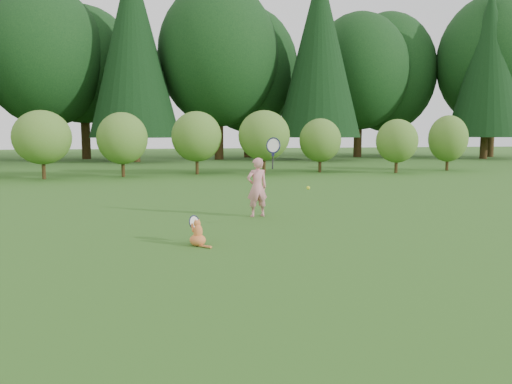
{
  "coord_description": "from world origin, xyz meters",
  "views": [
    {
      "loc": [
        -1.61,
        -8.13,
        1.78
      ],
      "look_at": [
        0.2,
        0.8,
        0.7
      ],
      "focal_mm": 35.0,
      "sensor_mm": 36.0,
      "label": 1
    }
  ],
  "objects": [
    {
      "name": "tennis_ball",
      "position": [
        1.15,
        0.64,
        0.77
      ],
      "size": [
        0.06,
        0.06,
        0.06
      ],
      "color": "#CAE91B",
      "rests_on": "ground"
    },
    {
      "name": "woodland_backdrop",
      "position": [
        0.0,
        23.0,
        7.5
      ],
      "size": [
        48.0,
        10.0,
        15.0
      ],
      "primitive_type": null,
      "color": "black",
      "rests_on": "ground"
    },
    {
      "name": "shrub_row",
      "position": [
        0.0,
        13.0,
        1.4
      ],
      "size": [
        28.0,
        3.0,
        2.8
      ],
      "primitive_type": null,
      "color": "#4F7624",
      "rests_on": "ground"
    },
    {
      "name": "child",
      "position": [
        0.52,
        2.2,
        0.66
      ],
      "size": [
        0.75,
        0.51,
        1.88
      ],
      "rotation": [
        0.0,
        0.0,
        3.32
      ],
      "color": "pink",
      "rests_on": "ground"
    },
    {
      "name": "cat",
      "position": [
        -0.98,
        -0.31,
        0.22
      ],
      "size": [
        0.39,
        0.63,
        0.58
      ],
      "rotation": [
        0.0,
        0.0,
        0.28
      ],
      "color": "#D25628",
      "rests_on": "ground"
    },
    {
      "name": "ground",
      "position": [
        0.0,
        0.0,
        0.0
      ],
      "size": [
        100.0,
        100.0,
        0.0
      ],
      "primitive_type": "plane",
      "color": "#285417",
      "rests_on": "ground"
    }
  ]
}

